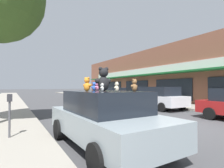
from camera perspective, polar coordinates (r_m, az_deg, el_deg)
name	(u,v)px	position (r m, az deg, el deg)	size (l,w,h in m)	color
ground_plane	(173,126)	(7.86, 19.30, -12.84)	(260.00, 260.00, 0.00)	#424244
storefront_row	(184,76)	(24.11, 22.32, 2.42)	(12.03, 34.49, 6.02)	brown
plush_art_car	(105,118)	(4.88, -2.31, -10.88)	(2.12, 4.29, 1.51)	#8C999E
teddy_bear_giant	(103,79)	(4.94, -2.80, 1.49)	(0.50, 0.30, 0.68)	black
teddy_bear_white	(102,87)	(4.68, -3.22, -1.08)	(0.15, 0.15, 0.22)	white
teddy_bear_orange	(87,84)	(4.72, -8.16, -0.14)	(0.22, 0.29, 0.38)	orange
teddy_bear_blue	(94,86)	(5.64, -5.81, -0.79)	(0.21, 0.16, 0.28)	blue
teddy_bear_cream	(117,87)	(4.16, 1.54, -0.98)	(0.18, 0.15, 0.24)	beige
teddy_bear_brown	(134,85)	(4.59, 7.31, -0.43)	(0.25, 0.17, 0.33)	olive
teddy_bear_pink	(97,87)	(5.58, -4.91, -0.85)	(0.19, 0.16, 0.26)	pink
parked_car_far_center	(158,97)	(13.33, 14.93, -4.19)	(2.07, 4.04, 1.63)	silver
parked_car_far_right	(112,94)	(18.79, 0.05, -3.38)	(2.08, 4.54, 1.56)	black
parking_meter	(10,110)	(5.97, -30.45, -7.26)	(0.14, 0.10, 1.27)	#4C4C51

